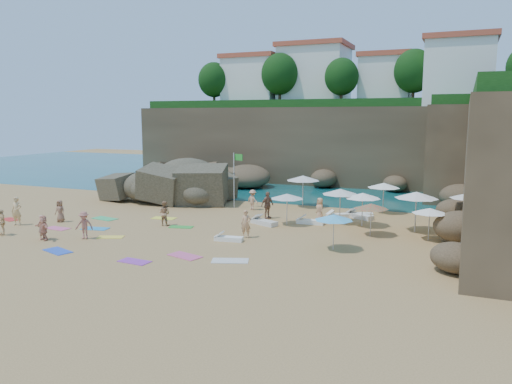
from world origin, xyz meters
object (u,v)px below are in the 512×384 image
at_px(person_stand_3, 267,205).
at_px(person_stand_6, 41,227).
at_px(parasol_1, 384,185).
at_px(parasol_2, 363,196).
at_px(flag_pole, 235,173).
at_px(person_stand_5, 217,188).
at_px(person_stand_2, 253,200).
at_px(person_stand_0, 17,211).
at_px(rock_outcrop, 175,199).
at_px(parasol_0, 303,178).
at_px(person_stand_4, 320,210).
at_px(person_stand_1, 164,213).
at_px(lounger_0, 338,215).

xyz_separation_m(person_stand_3, person_stand_6, (-9.90, -10.64, -0.23)).
bearing_deg(parasol_1, person_stand_6, -137.07).
relative_size(parasol_1, person_stand_3, 1.25).
bearing_deg(person_stand_6, parasol_2, 118.93).
distance_m(flag_pole, person_stand_5, 6.42).
bearing_deg(person_stand_2, person_stand_6, 81.78).
bearing_deg(person_stand_0, rock_outcrop, 58.32).
bearing_deg(person_stand_3, person_stand_6, 162.33).
height_order(person_stand_3, person_stand_6, person_stand_3).
relative_size(person_stand_0, person_stand_2, 1.21).
bearing_deg(person_stand_5, parasol_2, -22.31).
bearing_deg(rock_outcrop, flag_pole, -16.04).
relative_size(parasol_2, person_stand_0, 1.23).
distance_m(flag_pole, person_stand_3, 5.10).
relative_size(parasol_0, person_stand_4, 1.63).
xyz_separation_m(parasol_1, person_stand_1, (-12.55, -9.90, -1.25)).
xyz_separation_m(person_stand_2, person_stand_6, (-7.69, -13.22, -0.06)).
bearing_deg(person_stand_6, person_stand_4, 125.42).
bearing_deg(parasol_0, lounger_0, -40.01).
relative_size(parasol_0, person_stand_0, 1.40).
relative_size(parasol_1, person_stand_5, 1.60).
distance_m(parasol_1, person_stand_4, 5.99).
distance_m(lounger_0, person_stand_2, 6.73).
relative_size(person_stand_0, person_stand_1, 1.16).
xyz_separation_m(parasol_0, person_stand_5, (-8.72, 2.16, -1.54)).
height_order(lounger_0, person_stand_1, person_stand_1).
bearing_deg(person_stand_1, parasol_0, -121.66).
height_order(parasol_1, person_stand_3, parasol_1).
height_order(parasol_2, person_stand_0, parasol_2).
bearing_deg(person_stand_4, rock_outcrop, -144.83).
height_order(parasol_1, person_stand_2, parasol_1).
xyz_separation_m(parasol_1, person_stand_4, (-3.52, -4.69, -1.25)).
bearing_deg(flag_pole, person_stand_2, -11.16).
xyz_separation_m(lounger_0, person_stand_4, (-0.85, -1.79, 0.68)).
bearing_deg(person_stand_4, parasol_0, 171.60).
distance_m(person_stand_4, person_stand_5, 13.38).
relative_size(parasol_0, parasol_2, 1.13).
relative_size(person_stand_4, person_stand_5, 1.09).
bearing_deg(person_stand_4, lounger_0, 116.64).
height_order(parasol_1, person_stand_0, parasol_1).
distance_m(parasol_1, person_stand_1, 16.04).
bearing_deg(person_stand_2, parasol_2, -173.82).
xyz_separation_m(parasol_0, parasol_1, (6.23, -0.10, -0.22)).
bearing_deg(person_stand_5, person_stand_2, -36.35).
distance_m(rock_outcrop, person_stand_5, 3.86).
xyz_separation_m(person_stand_2, person_stand_3, (2.21, -2.58, 0.17)).
bearing_deg(flag_pole, person_stand_1, -102.03).
height_order(flag_pole, person_stand_6, flag_pole).
bearing_deg(person_stand_6, person_stand_3, 132.94).
height_order(parasol_0, person_stand_1, parasol_0).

